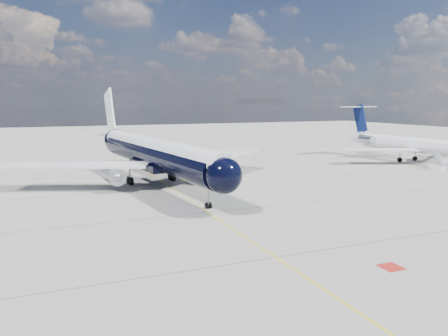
{
  "coord_description": "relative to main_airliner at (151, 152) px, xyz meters",
  "views": [
    {
      "loc": [
        -16.07,
        -33.35,
        11.95
      ],
      "look_at": [
        3.84,
        14.71,
        4.0
      ],
      "focal_mm": 35.0,
      "sensor_mm": 36.0,
      "label": 1
    }
  ],
  "objects": [
    {
      "name": "ground",
      "position": [
        1.56,
        0.23,
        -4.5
      ],
      "size": [
        320.0,
        320.0,
        0.0
      ],
      "primitive_type": "plane",
      "color": "gray",
      "rests_on": "ground"
    },
    {
      "name": "taxiway_centerline",
      "position": [
        1.56,
        -4.77,
        -4.5
      ],
      "size": [
        0.16,
        160.0,
        0.01
      ],
      "primitive_type": "cube",
      "color": "yellow",
      "rests_on": "ground"
    },
    {
      "name": "red_marking",
      "position": [
        8.36,
        -39.77,
        -4.5
      ],
      "size": [
        1.6,
        1.6,
        0.01
      ],
      "primitive_type": "cube",
      "color": "maroon",
      "rests_on": "ground"
    },
    {
      "name": "main_airliner",
      "position": [
        0.0,
        0.0,
        0.0
      ],
      "size": [
        41.01,
        50.23,
        14.52
      ],
      "rotation": [
        0.0,
        0.0,
        0.12
      ],
      "color": "black",
      "rests_on": "ground"
    },
    {
      "name": "regional_jet",
      "position": [
        52.72,
        4.14,
        -0.88
      ],
      "size": [
        29.47,
        33.97,
        11.5
      ],
      "rotation": [
        0.0,
        0.0,
        0.09
      ],
      "color": "white",
      "rests_on": "ground"
    },
    {
      "name": "boarding_stair",
      "position": [
        49.96,
        -7.2,
        -3.92
      ],
      "size": [
        2.29,
        2.86,
        3.14
      ],
      "rotation": [
        0.0,
        0.0,
        -0.0
      ],
      "color": "white",
      "rests_on": "ground"
    }
  ]
}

